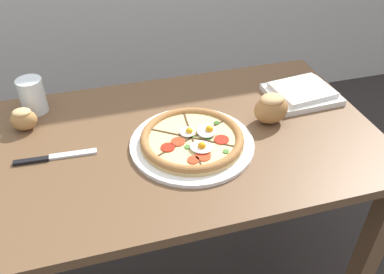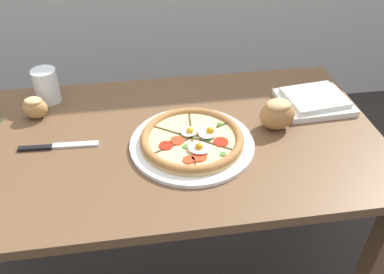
{
  "view_description": "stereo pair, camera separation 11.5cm",
  "coord_description": "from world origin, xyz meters",
  "px_view_note": "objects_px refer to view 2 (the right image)",
  "views": [
    {
      "loc": [
        -0.17,
        -0.92,
        1.49
      ],
      "look_at": [
        0.08,
        -0.05,
        0.79
      ],
      "focal_mm": 38.0,
      "sensor_mm": 36.0,
      "label": 1
    },
    {
      "loc": [
        -0.05,
        -0.95,
        1.49
      ],
      "look_at": [
        0.08,
        -0.05,
        0.79
      ],
      "focal_mm": 38.0,
      "sensor_mm": 36.0,
      "label": 2
    }
  ],
  "objects_px": {
    "dining_table": "(164,168)",
    "pizza": "(192,140)",
    "bread_piece_near": "(35,107)",
    "knife_main": "(58,146)",
    "napkin_folded": "(314,101)",
    "water_glass": "(47,88)",
    "bread_piece_mid": "(277,114)"
  },
  "relations": [
    {
      "from": "pizza",
      "to": "bread_piece_mid",
      "type": "xyz_separation_m",
      "value": [
        0.26,
        0.05,
        0.03
      ]
    },
    {
      "from": "pizza",
      "to": "napkin_folded",
      "type": "xyz_separation_m",
      "value": [
        0.43,
        0.15,
        -0.0
      ]
    },
    {
      "from": "bread_piece_mid",
      "to": "water_glass",
      "type": "bearing_deg",
      "value": 159.63
    },
    {
      "from": "bread_piece_near",
      "to": "water_glass",
      "type": "height_order",
      "value": "water_glass"
    },
    {
      "from": "dining_table",
      "to": "bread_piece_near",
      "type": "height_order",
      "value": "bread_piece_near"
    },
    {
      "from": "dining_table",
      "to": "napkin_folded",
      "type": "distance_m",
      "value": 0.54
    },
    {
      "from": "pizza",
      "to": "bread_piece_near",
      "type": "relative_size",
      "value": 4.17
    },
    {
      "from": "water_glass",
      "to": "bread_piece_mid",
      "type": "bearing_deg",
      "value": -20.37
    },
    {
      "from": "pizza",
      "to": "knife_main",
      "type": "distance_m",
      "value": 0.38
    },
    {
      "from": "napkin_folded",
      "to": "water_glass",
      "type": "xyz_separation_m",
      "value": [
        -0.86,
        0.16,
        0.03
      ]
    },
    {
      "from": "pizza",
      "to": "bread_piece_mid",
      "type": "distance_m",
      "value": 0.27
    },
    {
      "from": "bread_piece_mid",
      "to": "knife_main",
      "type": "relative_size",
      "value": 0.48
    },
    {
      "from": "pizza",
      "to": "bread_piece_mid",
      "type": "relative_size",
      "value": 3.3
    },
    {
      "from": "bread_piece_near",
      "to": "knife_main",
      "type": "xyz_separation_m",
      "value": [
        0.08,
        -0.16,
        -0.03
      ]
    },
    {
      "from": "knife_main",
      "to": "bread_piece_mid",
      "type": "bearing_deg",
      "value": 2.99
    },
    {
      "from": "dining_table",
      "to": "knife_main",
      "type": "relative_size",
      "value": 5.78
    },
    {
      "from": "water_glass",
      "to": "pizza",
      "type": "bearing_deg",
      "value": -35.39
    },
    {
      "from": "dining_table",
      "to": "pizza",
      "type": "height_order",
      "value": "pizza"
    },
    {
      "from": "bread_piece_near",
      "to": "bread_piece_mid",
      "type": "distance_m",
      "value": 0.74
    },
    {
      "from": "knife_main",
      "to": "water_glass",
      "type": "height_order",
      "value": "water_glass"
    },
    {
      "from": "bread_piece_mid",
      "to": "napkin_folded",
      "type": "bearing_deg",
      "value": 32.1
    },
    {
      "from": "dining_table",
      "to": "water_glass",
      "type": "distance_m",
      "value": 0.47
    },
    {
      "from": "water_glass",
      "to": "napkin_folded",
      "type": "bearing_deg",
      "value": -10.28
    },
    {
      "from": "napkin_folded",
      "to": "dining_table",
      "type": "bearing_deg",
      "value": -168.51
    },
    {
      "from": "dining_table",
      "to": "bread_piece_mid",
      "type": "bearing_deg",
      "value": 0.14
    },
    {
      "from": "napkin_folded",
      "to": "bread_piece_near",
      "type": "xyz_separation_m",
      "value": [
        -0.89,
        0.06,
        0.02
      ]
    },
    {
      "from": "pizza",
      "to": "water_glass",
      "type": "relative_size",
      "value": 3.14
    },
    {
      "from": "pizza",
      "to": "dining_table",
      "type": "bearing_deg",
      "value": 149.42
    },
    {
      "from": "pizza",
      "to": "napkin_folded",
      "type": "relative_size",
      "value": 1.56
    },
    {
      "from": "pizza",
      "to": "knife_main",
      "type": "bearing_deg",
      "value": 172.6
    },
    {
      "from": "knife_main",
      "to": "water_glass",
      "type": "bearing_deg",
      "value": 104.63
    },
    {
      "from": "dining_table",
      "to": "bread_piece_near",
      "type": "xyz_separation_m",
      "value": [
        -0.38,
        0.17,
        0.16
      ]
    }
  ]
}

